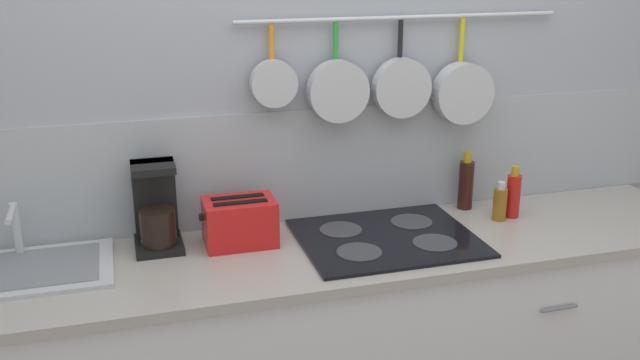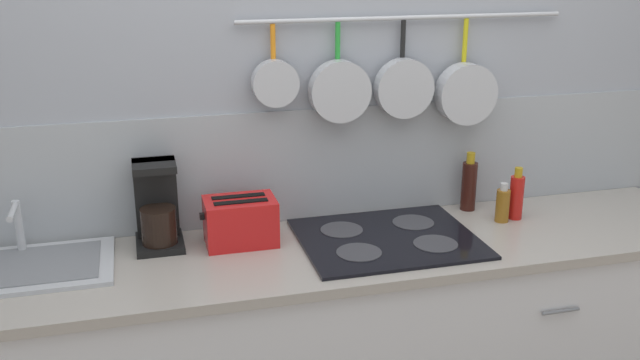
% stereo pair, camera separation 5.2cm
% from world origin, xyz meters
% --- Properties ---
extents(wall_back, '(7.20, 0.16, 2.60)m').
position_xyz_m(wall_back, '(0.00, 0.33, 1.27)').
color(wall_back, '#999EA8').
rests_on(wall_back, ground_plane).
extents(countertop, '(2.79, 0.58, 0.03)m').
position_xyz_m(countertop, '(0.00, 0.00, 0.90)').
color(countertop, '#A59E93').
rests_on(countertop, cabinet_base).
extents(sink_basin, '(0.59, 0.37, 0.19)m').
position_xyz_m(sink_basin, '(-1.06, 0.09, 0.93)').
color(sink_basin, '#B7BABF').
rests_on(sink_basin, countertop).
extents(coffee_maker, '(0.16, 0.19, 0.30)m').
position_xyz_m(coffee_maker, '(-0.61, 0.20, 1.04)').
color(coffee_maker, black).
rests_on(coffee_maker, countertop).
extents(toaster, '(0.26, 0.16, 0.17)m').
position_xyz_m(toaster, '(-0.33, 0.13, 1.00)').
color(toaster, red).
rests_on(toaster, countertop).
extents(cooktop, '(0.61, 0.51, 0.01)m').
position_xyz_m(cooktop, '(0.17, 0.02, 0.92)').
color(cooktop, black).
rests_on(cooktop, countertop).
extents(bottle_hot_sauce, '(0.06, 0.06, 0.23)m').
position_xyz_m(bottle_hot_sauce, '(0.58, 0.23, 1.02)').
color(bottle_hot_sauce, '#33140F').
rests_on(bottle_hot_sauce, countertop).
extents(bottle_cooking_wine, '(0.05, 0.05, 0.15)m').
position_xyz_m(bottle_cooking_wine, '(0.64, 0.08, 0.98)').
color(bottle_cooking_wine, '#8C5919').
rests_on(bottle_cooking_wine, countertop).
extents(bottle_vinegar, '(0.05, 0.05, 0.20)m').
position_xyz_m(bottle_vinegar, '(0.71, 0.10, 1.00)').
color(bottle_vinegar, red).
rests_on(bottle_vinegar, countertop).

